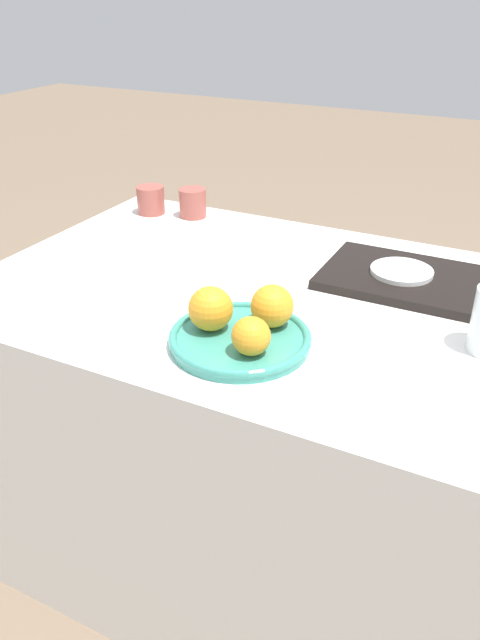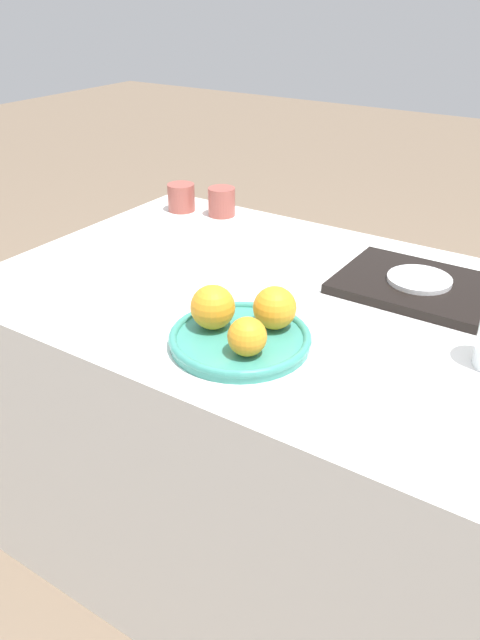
{
  "view_description": "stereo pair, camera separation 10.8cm",
  "coord_description": "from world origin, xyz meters",
  "px_view_note": "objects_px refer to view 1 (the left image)",
  "views": [
    {
      "loc": [
        0.41,
        -1.06,
        1.31
      ],
      "look_at": [
        -0.02,
        -0.22,
        0.79
      ],
      "focal_mm": 35.0,
      "sensor_mm": 36.0,
      "label": 1
    },
    {
      "loc": [
        0.5,
        -1.01,
        1.31
      ],
      "look_at": [
        -0.02,
        -0.22,
        0.79
      ],
      "focal_mm": 35.0,
      "sensor_mm": 36.0,
      "label": 2
    }
  ],
  "objects_px": {
    "fruit_platter": "(240,339)",
    "orange_0": "(211,309)",
    "orange_2": "(272,306)",
    "cup_1": "(151,200)",
    "side_plate": "(402,271)",
    "cup_0": "(193,203)",
    "orange_1": "(251,336)",
    "napkin": "(212,255)",
    "serving_tray": "(401,278)"
  },
  "relations": [
    {
      "from": "side_plate",
      "to": "napkin",
      "type": "relative_size",
      "value": 0.9
    },
    {
      "from": "fruit_platter",
      "to": "orange_0",
      "type": "distance_m",
      "value": 0.07
    },
    {
      "from": "orange_0",
      "to": "cup_1",
      "type": "relative_size",
      "value": 1.08
    },
    {
      "from": "orange_0",
      "to": "napkin",
      "type": "relative_size",
      "value": 0.55
    },
    {
      "from": "napkin",
      "to": "side_plate",
      "type": "bearing_deg",
      "value": 8.33
    },
    {
      "from": "orange_0",
      "to": "orange_2",
      "type": "relative_size",
      "value": 1.03
    },
    {
      "from": "orange_0",
      "to": "orange_1",
      "type": "bearing_deg",
      "value": -23.24
    },
    {
      "from": "serving_tray",
      "to": "cup_1",
      "type": "relative_size",
      "value": 4.34
    },
    {
      "from": "orange_0",
      "to": "cup_1",
      "type": "bearing_deg",
      "value": 132.79
    },
    {
      "from": "napkin",
      "to": "orange_2",
      "type": "bearing_deg",
      "value": -44.03
    },
    {
      "from": "orange_1",
      "to": "napkin",
      "type": "height_order",
      "value": "orange_1"
    },
    {
      "from": "orange_2",
      "to": "cup_1",
      "type": "height_order",
      "value": "orange_2"
    },
    {
      "from": "side_plate",
      "to": "cup_0",
      "type": "distance_m",
      "value": 0.62
    },
    {
      "from": "orange_1",
      "to": "serving_tray",
      "type": "bearing_deg",
      "value": 70.96
    },
    {
      "from": "side_plate",
      "to": "orange_0",
      "type": "bearing_deg",
      "value": -122.9
    },
    {
      "from": "fruit_platter",
      "to": "orange_0",
      "type": "height_order",
      "value": "orange_0"
    },
    {
      "from": "orange_2",
      "to": "cup_0",
      "type": "distance_m",
      "value": 0.66
    },
    {
      "from": "orange_0",
      "to": "cup_0",
      "type": "bearing_deg",
      "value": 123.51
    },
    {
      "from": "orange_2",
      "to": "cup_1",
      "type": "relative_size",
      "value": 1.04
    },
    {
      "from": "orange_1",
      "to": "orange_2",
      "type": "bearing_deg",
      "value": 94.77
    },
    {
      "from": "serving_tray",
      "to": "cup_0",
      "type": "xyz_separation_m",
      "value": [
        -0.6,
        0.16,
        0.03
      ]
    },
    {
      "from": "fruit_platter",
      "to": "serving_tray",
      "type": "distance_m",
      "value": 0.43
    },
    {
      "from": "orange_1",
      "to": "serving_tray",
      "type": "relative_size",
      "value": 0.2
    },
    {
      "from": "cup_0",
      "to": "side_plate",
      "type": "bearing_deg",
      "value": -14.49
    },
    {
      "from": "cup_0",
      "to": "napkin",
      "type": "relative_size",
      "value": 0.52
    },
    {
      "from": "fruit_platter",
      "to": "serving_tray",
      "type": "relative_size",
      "value": 0.78
    },
    {
      "from": "serving_tray",
      "to": "cup_1",
      "type": "bearing_deg",
      "value": 169.88
    },
    {
      "from": "side_plate",
      "to": "cup_1",
      "type": "relative_size",
      "value": 1.76
    },
    {
      "from": "napkin",
      "to": "orange_1",
      "type": "bearing_deg",
      "value": -52.62
    },
    {
      "from": "orange_2",
      "to": "fruit_platter",
      "type": "bearing_deg",
      "value": -117.55
    },
    {
      "from": "orange_0",
      "to": "side_plate",
      "type": "relative_size",
      "value": 0.61
    },
    {
      "from": "orange_0",
      "to": "orange_2",
      "type": "height_order",
      "value": "orange_0"
    },
    {
      "from": "fruit_platter",
      "to": "cup_0",
      "type": "height_order",
      "value": "cup_0"
    },
    {
      "from": "orange_2",
      "to": "napkin",
      "type": "height_order",
      "value": "orange_2"
    },
    {
      "from": "orange_1",
      "to": "napkin",
      "type": "xyz_separation_m",
      "value": [
        -0.28,
        0.36,
        -0.05
      ]
    },
    {
      "from": "cup_0",
      "to": "napkin",
      "type": "height_order",
      "value": "cup_0"
    },
    {
      "from": "orange_1",
      "to": "napkin",
      "type": "bearing_deg",
      "value": 127.38
    },
    {
      "from": "orange_2",
      "to": "cup_0",
      "type": "bearing_deg",
      "value": 133.16
    },
    {
      "from": "fruit_platter",
      "to": "napkin",
      "type": "height_order",
      "value": "fruit_platter"
    },
    {
      "from": "orange_0",
      "to": "side_plate",
      "type": "xyz_separation_m",
      "value": [
        0.25,
        0.38,
        -0.03
      ]
    },
    {
      "from": "orange_1",
      "to": "side_plate",
      "type": "bearing_deg",
      "value": 70.96
    },
    {
      "from": "orange_2",
      "to": "cup_0",
      "type": "height_order",
      "value": "orange_2"
    },
    {
      "from": "cup_0",
      "to": "cup_1",
      "type": "distance_m",
      "value": 0.12
    },
    {
      "from": "napkin",
      "to": "cup_1",
      "type": "bearing_deg",
      "value": 147.19
    },
    {
      "from": "orange_0",
      "to": "side_plate",
      "type": "bearing_deg",
      "value": 57.1
    },
    {
      "from": "cup_0",
      "to": "cup_1",
      "type": "bearing_deg",
      "value": -166.7
    },
    {
      "from": "orange_2",
      "to": "side_plate",
      "type": "height_order",
      "value": "orange_2"
    },
    {
      "from": "fruit_platter",
      "to": "side_plate",
      "type": "height_order",
      "value": "side_plate"
    },
    {
      "from": "cup_1",
      "to": "napkin",
      "type": "height_order",
      "value": "cup_1"
    },
    {
      "from": "fruit_platter",
      "to": "napkin",
      "type": "bearing_deg",
      "value": 126.25
    }
  ]
}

